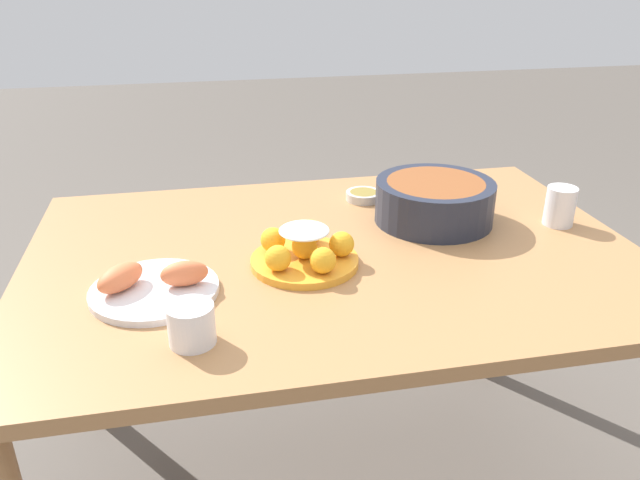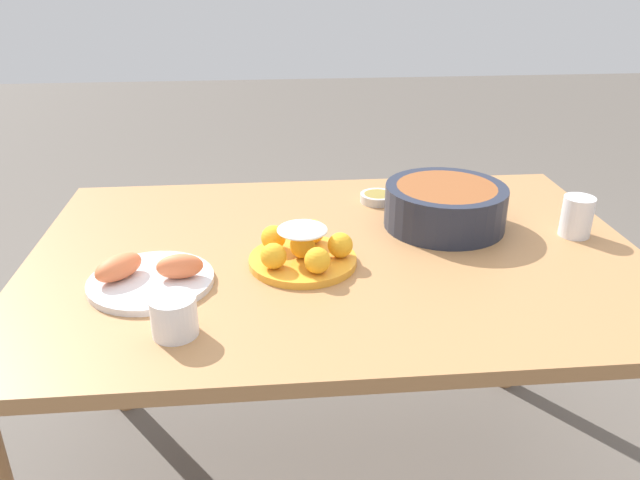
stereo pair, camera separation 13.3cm
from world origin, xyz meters
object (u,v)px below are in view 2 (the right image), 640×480
object	(u,v)px
cup_near	(174,316)
cup_far	(577,217)
dining_table	(336,286)
seafood_platter	(149,276)
serving_bowl	(445,205)
sauce_bowl	(378,197)
cake_plate	(303,250)

from	to	relation	value
cup_near	cup_far	size ratio (longest dim) A/B	0.85
dining_table	cup_far	xyz separation A→B (m)	(0.56, 0.03, 0.14)
cup_far	cup_near	bearing A→B (deg)	-159.05
dining_table	seafood_platter	distance (m)	0.42
serving_bowl	cup_far	distance (m)	0.30
sauce_bowl	cake_plate	bearing A→B (deg)	-122.84
cup_near	cup_far	world-z (taller)	cup_far
seafood_platter	cup_far	size ratio (longest dim) A/B	2.63
sauce_bowl	serving_bowl	bearing A→B (deg)	-52.88
seafood_platter	serving_bowl	bearing A→B (deg)	19.33
cup_near	cup_far	distance (m)	0.94
seafood_platter	cup_near	xyz separation A→B (m)	(0.07, -0.18, 0.02)
serving_bowl	sauce_bowl	distance (m)	0.22
cake_plate	sauce_bowl	bearing A→B (deg)	57.16
serving_bowl	cup_near	size ratio (longest dim) A/B	3.58
dining_table	cake_plate	distance (m)	0.16
cup_near	seafood_platter	bearing A→B (deg)	111.53
serving_bowl	cup_far	world-z (taller)	serving_bowl
sauce_bowl	cup_far	size ratio (longest dim) A/B	0.99
serving_bowl	seafood_platter	size ratio (longest dim) A/B	1.16
dining_table	cup_near	xyz separation A→B (m)	(-0.32, -0.31, 0.13)
cake_plate	seafood_platter	size ratio (longest dim) A/B	0.92
seafood_platter	cup_far	bearing A→B (deg)	9.03
cup_near	cup_far	bearing A→B (deg)	20.95
cake_plate	serving_bowl	bearing A→B (deg)	25.90
cake_plate	seafood_platter	world-z (taller)	cake_plate
cake_plate	cup_far	size ratio (longest dim) A/B	2.43
cup_far	cake_plate	bearing A→B (deg)	-172.02
dining_table	cup_near	world-z (taller)	cup_near
cake_plate	seafood_platter	xyz separation A→B (m)	(-0.31, -0.06, -0.01)
cake_plate	cup_far	bearing A→B (deg)	7.98
sauce_bowl	seafood_platter	bearing A→B (deg)	-142.75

